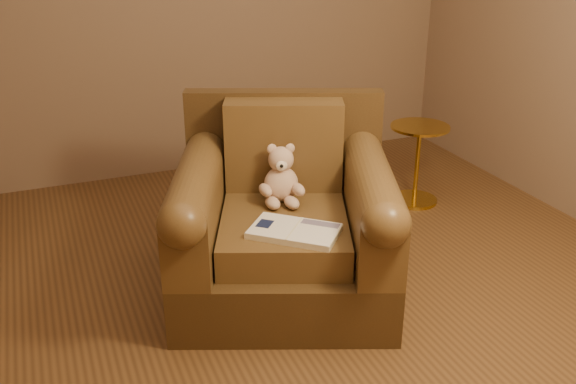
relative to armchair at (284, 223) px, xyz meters
name	(u,v)px	position (x,y,z in m)	size (l,w,h in m)	color
floor	(303,292)	(0.07, -0.10, -0.37)	(4.00, 4.00, 0.00)	brown
armchair	(284,223)	(0.00, 0.00, 0.00)	(1.37, 1.34, 0.96)	#442F16
teddy_bear	(281,180)	(0.02, 0.09, 0.20)	(0.22, 0.26, 0.31)	#D3AD94
guidebook	(294,231)	(-0.06, -0.29, 0.10)	(0.46, 0.45, 0.03)	beige
side_table	(417,162)	(1.24, 0.68, -0.08)	(0.39, 0.39, 0.55)	gold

